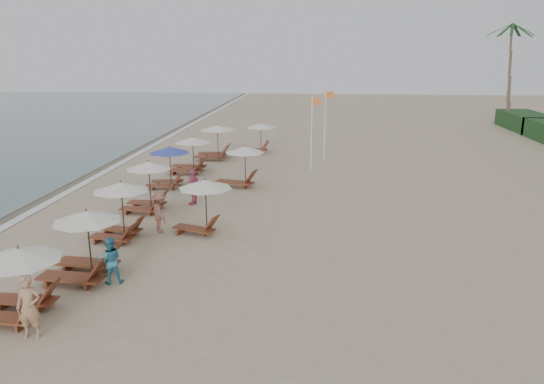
# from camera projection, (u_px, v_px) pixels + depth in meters

# --- Properties ---
(ground) EXTENTS (160.00, 160.00, 0.00)m
(ground) POSITION_uv_depth(u_px,v_px,m) (246.00, 287.00, 16.36)
(ground) COLOR tan
(ground) RESTS_ON ground
(wet_sand_band) EXTENTS (3.20, 140.00, 0.01)m
(wet_sand_band) POSITION_uv_depth(u_px,v_px,m) (40.00, 194.00, 27.12)
(wet_sand_band) COLOR #6B5E4C
(wet_sand_band) RESTS_ON ground
(foam_line) EXTENTS (0.50, 140.00, 0.02)m
(foam_line) POSITION_uv_depth(u_px,v_px,m) (63.00, 195.00, 27.00)
(foam_line) COLOR white
(foam_line) RESTS_ON ground
(lounger_station_0) EXTENTS (2.56, 2.31, 2.08)m
(lounger_station_0) POSITION_uv_depth(u_px,v_px,m) (15.00, 281.00, 14.24)
(lounger_station_0) COLOR brown
(lounger_station_0) RESTS_ON ground
(lounger_station_1) EXTENTS (2.70, 2.21, 2.33)m
(lounger_station_1) POSITION_uv_depth(u_px,v_px,m) (81.00, 248.00, 16.78)
(lounger_station_1) COLOR brown
(lounger_station_1) RESTS_ON ground
(lounger_station_2) EXTENTS (2.43, 2.20, 2.35)m
(lounger_station_2) POSITION_uv_depth(u_px,v_px,m) (118.00, 209.00, 20.28)
(lounger_station_2) COLOR brown
(lounger_station_2) RESTS_ON ground
(lounger_station_3) EXTENTS (2.44, 2.12, 2.38)m
(lounger_station_3) POSITION_uv_depth(u_px,v_px,m) (145.00, 187.00, 23.96)
(lounger_station_3) COLOR brown
(lounger_station_3) RESTS_ON ground
(lounger_station_4) EXTENTS (2.48, 2.25, 2.29)m
(lounger_station_4) POSITION_uv_depth(u_px,v_px,m) (167.00, 166.00, 28.19)
(lounger_station_4) COLOR brown
(lounger_station_4) RESTS_ON ground
(lounger_station_5) EXTENTS (2.71, 2.22, 2.23)m
(lounger_station_5) POSITION_uv_depth(u_px,v_px,m) (189.00, 156.00, 31.77)
(lounger_station_5) COLOR brown
(lounger_station_5) RESTS_ON ground
(lounger_station_6) EXTENTS (2.89, 2.45, 2.39)m
(lounger_station_6) POSITION_uv_depth(u_px,v_px,m) (214.00, 143.00, 35.82)
(lounger_station_6) COLOR brown
(lounger_station_6) RESTS_ON ground
(inland_station_0) EXTENTS (2.59, 2.24, 2.22)m
(inland_station_0) POSITION_uv_depth(u_px,v_px,m) (201.00, 199.00, 20.97)
(inland_station_0) COLOR brown
(inland_station_0) RESTS_ON ground
(inland_station_1) EXTENTS (2.89, 2.24, 2.22)m
(inland_station_1) POSITION_uv_depth(u_px,v_px,m) (240.00, 164.00, 28.38)
(inland_station_1) COLOR brown
(inland_station_1) RESTS_ON ground
(inland_station_2) EXTENTS (2.85, 2.24, 2.22)m
(inland_station_2) POSITION_uv_depth(u_px,v_px,m) (257.00, 136.00, 37.86)
(inland_station_2) COLOR brown
(inland_station_2) RESTS_ON ground
(beachgoer_near) EXTENTS (0.69, 0.50, 1.75)m
(beachgoer_near) POSITION_uv_depth(u_px,v_px,m) (29.00, 307.00, 13.26)
(beachgoer_near) COLOR tan
(beachgoer_near) RESTS_ON ground
(beachgoer_mid_a) EXTENTS (0.92, 0.82, 1.57)m
(beachgoer_mid_a) POSITION_uv_depth(u_px,v_px,m) (110.00, 260.00, 16.47)
(beachgoer_mid_a) COLOR teal
(beachgoer_mid_a) RESTS_ON ground
(beachgoer_mid_b) EXTENTS (1.15, 1.29, 1.73)m
(beachgoer_mid_b) POSITION_uv_depth(u_px,v_px,m) (160.00, 212.00, 21.17)
(beachgoer_mid_b) COLOR #8C5647
(beachgoer_mid_b) RESTS_ON ground
(beachgoer_far_a) EXTENTS (0.69, 1.11, 1.75)m
(beachgoer_far_a) POSITION_uv_depth(u_px,v_px,m) (193.00, 187.00, 25.10)
(beachgoer_far_a) COLOR #C14D70
(beachgoer_far_a) RESTS_ON ground
(flag_pole_near) EXTENTS (0.59, 0.08, 4.72)m
(flag_pole_near) POSITION_uv_depth(u_px,v_px,m) (312.00, 129.00, 32.06)
(flag_pole_near) COLOR silver
(flag_pole_near) RESTS_ON ground
(flag_pole_far) EXTENTS (0.60, 0.08, 4.91)m
(flag_pole_far) POSITION_uv_depth(u_px,v_px,m) (325.00, 121.00, 34.96)
(flag_pole_far) COLOR silver
(flag_pole_far) RESTS_ON ground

